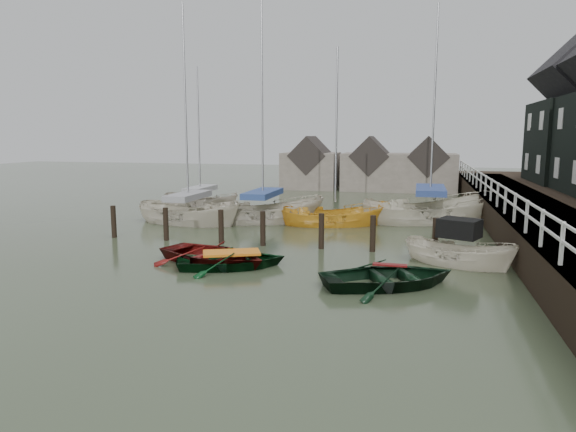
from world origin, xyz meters
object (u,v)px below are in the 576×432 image
(rowboat_red, at_px, (214,263))
(sailboat_d, at_px, (429,221))
(sailboat_a, at_px, (189,222))
(rowboat_dkgreen, at_px, (389,286))
(sailboat_e, at_px, (201,208))
(sailboat_b, at_px, (263,221))
(sailboat_c, at_px, (335,224))
(rowboat_green, at_px, (232,267))
(motorboat, at_px, (458,262))

(rowboat_red, relative_size, sailboat_d, 0.35)
(sailboat_a, bearing_deg, rowboat_dkgreen, -118.36)
(rowboat_red, bearing_deg, sailboat_a, 50.15)
(sailboat_e, bearing_deg, sailboat_b, -111.28)
(rowboat_red, distance_m, sailboat_b, 8.85)
(sailboat_a, relative_size, sailboat_c, 1.23)
(sailboat_c, relative_size, sailboat_e, 1.02)
(rowboat_dkgreen, height_order, sailboat_c, sailboat_c)
(sailboat_d, bearing_deg, sailboat_b, 81.17)
(rowboat_red, relative_size, sailboat_a, 0.35)
(sailboat_a, height_order, sailboat_e, sailboat_a)
(rowboat_green, relative_size, sailboat_d, 0.30)
(motorboat, distance_m, sailboat_a, 13.86)
(sailboat_a, distance_m, sailboat_d, 12.35)
(motorboat, height_order, sailboat_b, sailboat_b)
(sailboat_c, bearing_deg, sailboat_b, 74.84)
(sailboat_b, relative_size, sailboat_e, 1.30)
(sailboat_b, distance_m, sailboat_c, 3.75)
(rowboat_green, relative_size, sailboat_c, 0.38)
(rowboat_red, xyz_separation_m, sailboat_a, (-4.43, 7.47, 0.07))
(sailboat_b, height_order, sailboat_c, sailboat_b)
(sailboat_c, distance_m, sailboat_e, 9.32)
(rowboat_green, xyz_separation_m, sailboat_c, (2.05, 9.20, 0.02))
(sailboat_b, distance_m, sailboat_e, 6.00)
(sailboat_a, relative_size, sailboat_e, 1.26)
(rowboat_green, height_order, sailboat_b, sailboat_b)
(rowboat_red, bearing_deg, rowboat_green, -93.95)
(sailboat_a, distance_m, sailboat_e, 4.91)
(motorboat, relative_size, sailboat_e, 0.44)
(motorboat, bearing_deg, sailboat_c, 61.57)
(sailboat_b, height_order, sailboat_d, sailboat_b)
(sailboat_d, relative_size, sailboat_e, 1.30)
(sailboat_c, height_order, sailboat_e, sailboat_c)
(sailboat_b, bearing_deg, rowboat_dkgreen, -166.40)
(rowboat_red, height_order, sailboat_e, sailboat_e)
(rowboat_red, distance_m, sailboat_a, 8.69)
(rowboat_dkgreen, xyz_separation_m, sailboat_e, (-11.95, 13.42, 0.07))
(rowboat_green, bearing_deg, sailboat_b, -13.52)
(sailboat_b, xyz_separation_m, sailboat_d, (8.33, 2.09, -0.01))
(motorboat, bearing_deg, rowboat_red, 126.71)
(sailboat_c, bearing_deg, rowboat_red, 146.13)
(rowboat_red, relative_size, rowboat_green, 1.15)
(rowboat_dkgreen, bearing_deg, sailboat_e, 15.09)
(rowboat_green, height_order, sailboat_a, sailboat_a)
(rowboat_dkgreen, distance_m, sailboat_c, 10.61)
(rowboat_dkgreen, xyz_separation_m, sailboat_c, (-3.24, 10.11, 0.02))
(sailboat_a, height_order, sailboat_c, sailboat_a)
(rowboat_green, bearing_deg, sailboat_e, 3.99)
(rowboat_green, distance_m, sailboat_c, 9.43)
(rowboat_dkgreen, xyz_separation_m, sailboat_b, (-6.99, 10.05, 0.07))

